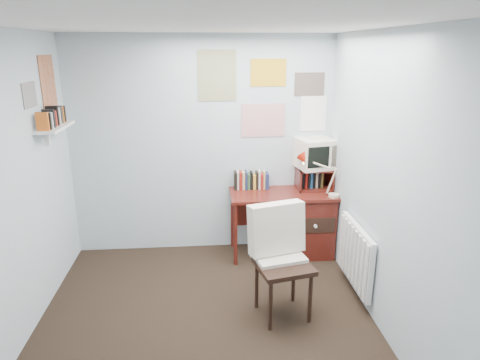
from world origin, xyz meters
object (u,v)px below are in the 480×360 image
object	(u,v)px
desk_lamp	(335,178)
radiator	(356,255)
desk_chair	(284,266)
tv_riser	(314,178)
crt_tv	(315,152)
wall_shelf	(55,127)
desk	(304,220)

from	to	relation	value
desk_lamp	radiator	bearing A→B (deg)	-88.65
radiator	desk_chair	bearing A→B (deg)	-159.25
tv_riser	crt_tv	bearing A→B (deg)	85.67
tv_riser	radiator	size ratio (longest dim) A/B	0.50
desk_chair	crt_tv	world-z (taller)	crt_tv
desk_lamp	wall_shelf	size ratio (longest dim) A/B	0.69
crt_tv	radiator	size ratio (longest dim) A/B	0.49
desk	tv_riser	distance (m)	0.51
desk_lamp	desk_chair	bearing A→B (deg)	-126.21
crt_tv	radiator	bearing A→B (deg)	-92.54
crt_tv	radiator	distance (m)	1.32
desk	desk_lamp	world-z (taller)	desk_lamp
tv_riser	wall_shelf	xyz separation A→B (m)	(-2.69, -0.49, 0.74)
crt_tv	wall_shelf	xyz separation A→B (m)	(-2.69, -0.51, 0.42)
desk_lamp	crt_tv	xyz separation A→B (m)	(-0.15, 0.32, 0.22)
wall_shelf	desk	bearing A→B (deg)	8.40
desk_lamp	tv_riser	size ratio (longest dim) A/B	1.07
desk_lamp	desk	bearing A→B (deg)	144.31
tv_riser	crt_tv	distance (m)	0.31
crt_tv	wall_shelf	distance (m)	2.77
desk_lamp	radiator	xyz separation A→B (m)	(0.02, -0.74, -0.55)
desk_chair	wall_shelf	world-z (taller)	wall_shelf
desk_chair	radiator	xyz separation A→B (m)	(0.77, 0.29, -0.08)
radiator	desk	bearing A→B (deg)	107.24
tv_riser	wall_shelf	world-z (taller)	wall_shelf
desk_chair	crt_tv	xyz separation A→B (m)	(0.60, 1.35, 0.70)
desk	radiator	bearing A→B (deg)	-72.76
desk	crt_tv	world-z (taller)	crt_tv
desk_chair	radiator	bearing A→B (deg)	8.20
desk_chair	tv_riser	size ratio (longest dim) A/B	2.48
desk	crt_tv	bearing A→B (deg)	47.36
desk_lamp	tv_riser	distance (m)	0.35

